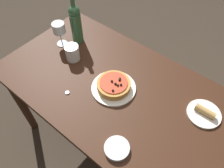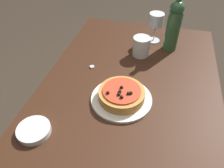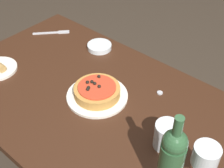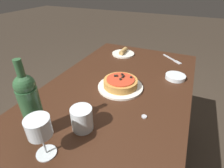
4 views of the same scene
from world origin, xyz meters
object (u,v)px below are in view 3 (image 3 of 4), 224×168
object	(u,v)px
dinner_plate	(97,96)
water_cup	(167,136)
bottle_cap	(160,93)
dining_table	(98,118)
side_bowl	(99,47)
wine_glass	(205,157)
fork	(54,33)
wine_bottle	(171,162)
pizza	(97,91)

from	to	relation	value
dinner_plate	water_cup	size ratio (longest dim) A/B	2.50
water_cup	bottle_cap	distance (m)	0.28
dining_table	side_bowl	size ratio (longest dim) A/B	11.38
wine_glass	side_bowl	distance (m)	0.83
water_cup	bottle_cap	xyz separation A→B (m)	(0.17, -0.22, -0.05)
fork	bottle_cap	size ratio (longest dim) A/B	6.56
bottle_cap	dining_table	bearing A→B (deg)	51.18
wine_bottle	side_bowl	size ratio (longest dim) A/B	2.66
dining_table	wine_bottle	world-z (taller)	wine_bottle
dining_table	wine_bottle	distance (m)	0.52
wine_bottle	pizza	bearing A→B (deg)	-20.81
water_cup	pizza	bearing A→B (deg)	-4.21
fork	bottle_cap	distance (m)	0.71
dinner_plate	fork	distance (m)	0.57
dining_table	wine_glass	distance (m)	0.55
dining_table	side_bowl	world-z (taller)	side_bowl
wine_bottle	fork	bearing A→B (deg)	-21.77
bottle_cap	side_bowl	bearing A→B (deg)	-10.93
side_bowl	fork	bearing A→B (deg)	10.30
pizza	fork	distance (m)	0.57
wine_glass	side_bowl	world-z (taller)	wine_glass
dining_table	fork	world-z (taller)	fork
side_bowl	fork	distance (m)	0.29
pizza	water_cup	size ratio (longest dim) A/B	1.87
dining_table	dinner_plate	world-z (taller)	dinner_plate
water_cup	side_bowl	bearing A→B (deg)	-26.71
wine_glass	bottle_cap	size ratio (longest dim) A/B	6.87
wine_bottle	water_cup	size ratio (longest dim) A/B	3.17
dinner_plate	wine_glass	world-z (taller)	wine_glass
dining_table	pizza	distance (m)	0.14
water_cup	bottle_cap	bearing A→B (deg)	-51.94
dinner_plate	pizza	bearing A→B (deg)	6.63
dining_table	side_bowl	distance (m)	0.40
dinner_plate	wine_glass	xyz separation A→B (m)	(-0.51, 0.08, 0.12)
fork	wine_glass	bearing A→B (deg)	-63.48
pizza	bottle_cap	distance (m)	0.27
side_bowl	bottle_cap	size ratio (longest dim) A/B	5.05
dining_table	dinner_plate	size ratio (longest dim) A/B	5.42
dining_table	water_cup	bearing A→B (deg)	178.55
wine_bottle	fork	size ratio (longest dim) A/B	2.05
water_cup	wine_glass	bearing A→B (deg)	162.09
wine_bottle	dining_table	bearing A→B (deg)	-19.55
fork	dinner_plate	bearing A→B (deg)	-70.12
wine_bottle	water_cup	xyz separation A→B (m)	(0.10, -0.15, -0.09)
side_bowl	wine_glass	bearing A→B (deg)	155.07
wine_glass	water_cup	xyz separation A→B (m)	(0.16, -0.05, -0.07)
side_bowl	dining_table	bearing A→B (deg)	131.45
pizza	side_bowl	bearing A→B (deg)	-48.81
wine_bottle	water_cup	distance (m)	0.20
fork	pizza	bearing A→B (deg)	-70.13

